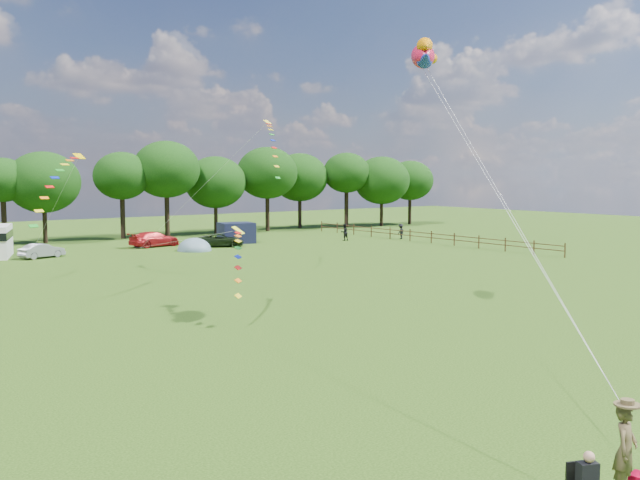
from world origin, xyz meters
TOP-DOWN VIEW (x-y plane):
  - ground_plane at (0.00, 0.00)m, footprint 180.00×180.00m
  - tree_line at (5.30, 54.99)m, footprint 102.98×10.98m
  - fence at (32.00, 34.50)m, footprint 0.12×33.12m
  - car_b at (-2.03, 43.06)m, footprint 3.59×2.22m
  - car_c at (8.92, 46.05)m, footprint 4.95×2.70m
  - car_d at (13.80, 42.34)m, footprint 4.92×3.71m
  - tent_greyblue at (10.34, 40.68)m, footprint 3.02×3.31m
  - awning_navy at (16.78, 44.52)m, footprint 3.66×3.18m
  - kite_flyer at (-3.94, -8.29)m, footprint 0.80×0.63m
  - camp_chair at (-5.49, -8.37)m, footprint 0.71×0.73m
  - kite_bag at (-3.41, -8.29)m, footprint 0.48×0.36m
  - fish_kite at (6.16, 8.21)m, footprint 2.73×3.08m
  - streamer_kite_b at (-6.38, 22.54)m, footprint 4.24×4.53m
  - streamer_kite_c at (-0.72, 13.70)m, footprint 3.23×5.02m
  - walker_a at (26.83, 40.15)m, footprint 0.86×0.55m
  - walker_b at (32.75, 38.18)m, footprint 1.11×0.76m
  - streamer_kite_d at (9.37, 26.42)m, footprint 2.61×4.93m

SIDE VIEW (x-z plane):
  - ground_plane at x=0.00m, z-range 0.00..0.00m
  - tent_greyblue at x=10.34m, z-range -1.10..1.15m
  - kite_bag at x=-3.41m, z-range 0.00..0.31m
  - car_b at x=-2.03m, z-range 0.00..1.19m
  - car_d at x=13.80m, z-range 0.00..1.22m
  - fence at x=32.00m, z-range 0.10..1.30m
  - car_c at x=8.92m, z-range 0.00..1.41m
  - walker_b at x=32.75m, z-range 0.00..1.57m
  - camp_chair at x=-5.49m, z-range 0.13..1.47m
  - walker_a at x=26.83m, z-range 0.00..1.72m
  - kite_flyer at x=-3.94m, z-range 0.00..1.93m
  - awning_navy at x=16.78m, z-range 0.00..2.01m
  - streamer_kite_c at x=-0.72m, z-range 1.76..4.59m
  - tree_line at x=5.30m, z-range 1.21..11.48m
  - streamer_kite_b at x=-6.38m, z-range 4.80..8.58m
  - streamer_kite_d at x=9.37m, z-range 7.12..11.38m
  - fish_kite at x=6.16m, z-range 11.45..13.20m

